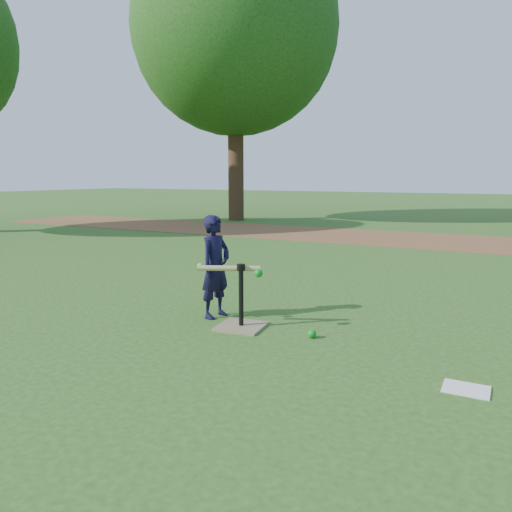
% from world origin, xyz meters
% --- Properties ---
extents(ground, '(80.00, 80.00, 0.00)m').
position_xyz_m(ground, '(0.00, 0.00, 0.00)').
color(ground, '#285116').
rests_on(ground, ground).
extents(dirt_strip, '(24.00, 3.00, 0.01)m').
position_xyz_m(dirt_strip, '(0.00, 7.50, 0.01)').
color(dirt_strip, brown).
rests_on(dirt_strip, ground).
extents(child, '(0.30, 0.41, 1.05)m').
position_xyz_m(child, '(-0.44, 0.10, 0.52)').
color(child, black).
rests_on(child, ground).
extents(wiffle_ball_ground, '(0.08, 0.08, 0.08)m').
position_xyz_m(wiffle_ball_ground, '(0.69, -0.08, 0.04)').
color(wiffle_ball_ground, '#0C8C1D').
rests_on(wiffle_ball_ground, ground).
extents(clipboard, '(0.30, 0.23, 0.01)m').
position_xyz_m(clipboard, '(2.02, -0.61, 0.01)').
color(clipboard, white).
rests_on(clipboard, ground).
extents(batting_tee, '(0.48, 0.48, 0.61)m').
position_xyz_m(batting_tee, '(-0.03, -0.10, 0.11)').
color(batting_tee, '#857854').
rests_on(batting_tee, ground).
extents(swing_action, '(0.69, 0.30, 0.09)m').
position_xyz_m(swing_action, '(-0.11, -0.12, 0.56)').
color(swing_action, tan).
rests_on(swing_action, ground).
extents(tree_left, '(6.40, 6.40, 9.08)m').
position_xyz_m(tree_left, '(-6.00, 10.00, 5.87)').
color(tree_left, '#382316').
rests_on(tree_left, ground).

